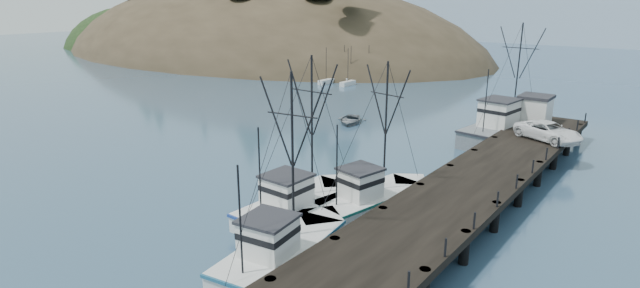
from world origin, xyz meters
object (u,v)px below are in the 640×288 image
at_px(motorboat, 350,123).
at_px(pickup_truck, 548,131).
at_px(trawler_mid, 303,203).
at_px(trawler_far, 374,197).
at_px(pier, 483,176).
at_px(work_vessel, 506,128).
at_px(pier_shed, 535,109).
at_px(trawler_near, 285,249).

bearing_deg(motorboat, pickup_truck, -27.25).
bearing_deg(trawler_mid, trawler_far, 49.24).
relative_size(trawler_mid, pickup_truck, 1.87).
bearing_deg(motorboat, pier, -56.23).
relative_size(pier, work_vessel, 3.05).
height_order(pier, work_vessel, work_vessel).
bearing_deg(pier, pier_shed, 94.31).
bearing_deg(trawler_mid, work_vessel, 79.62).
bearing_deg(pickup_truck, trawler_far, -175.93).
distance_m(pier, pier_shed, 18.13).
height_order(trawler_near, work_vessel, work_vessel).
relative_size(trawler_near, trawler_mid, 0.98).
height_order(trawler_near, trawler_mid, trawler_mid).
relative_size(trawler_far, work_vessel, 0.73).
bearing_deg(trawler_mid, trawler_near, -59.79).
bearing_deg(work_vessel, motorboat, -167.64).
bearing_deg(pier_shed, pier, -85.69).
distance_m(work_vessel, pickup_truck, 7.42).
relative_size(pier_shed, motorboat, 0.64).
bearing_deg(trawler_near, trawler_far, 89.66).
xyz_separation_m(trawler_mid, trawler_far, (3.29, 3.82, 0.00)).
relative_size(trawler_mid, trawler_far, 1.05).
distance_m(trawler_near, pier_shed, 34.19).
distance_m(work_vessel, motorboat, 17.34).
relative_size(pier, pier_shed, 13.75).
bearing_deg(trawler_far, pier_shed, 80.72).
distance_m(pier, trawler_near, 16.77).
height_order(pier_shed, pickup_truck, pier_shed).
height_order(pier, pier_shed, pier_shed).
distance_m(pickup_truck, motorboat, 22.30).
bearing_deg(pier_shed, work_vessel, -153.11).
height_order(trawler_mid, pier_shed, trawler_mid).
distance_m(trawler_far, pier_shed, 24.92).
distance_m(trawler_mid, pier_shed, 29.33).
bearing_deg(trawler_near, work_vessel, 86.98).
distance_m(pier, trawler_far, 8.44).
bearing_deg(work_vessel, trawler_mid, -100.38).
height_order(trawler_near, pier_shed, trawler_near).
bearing_deg(pier, trawler_far, -129.63).
distance_m(trawler_near, motorboat, 32.71).
bearing_deg(trawler_near, pickup_truck, 75.95).
xyz_separation_m(pier, trawler_near, (-5.41, -15.85, -0.87)).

